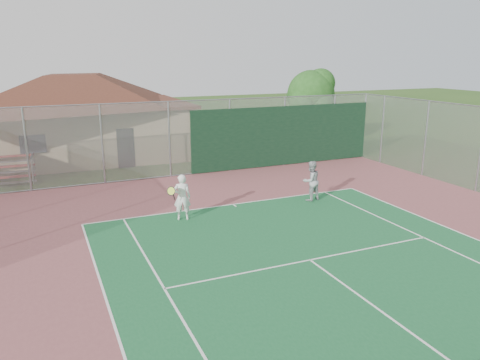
% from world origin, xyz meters
% --- Properties ---
extents(back_fence, '(20.08, 0.11, 3.53)m').
position_xyz_m(back_fence, '(2.11, 16.98, 1.67)').
color(back_fence, gray).
rests_on(back_fence, ground).
extents(side_fence_right, '(0.08, 9.00, 3.50)m').
position_xyz_m(side_fence_right, '(10.00, 12.50, 1.75)').
color(side_fence_right, gray).
rests_on(side_fence_right, ground).
extents(clubhouse, '(12.60, 8.51, 5.39)m').
position_xyz_m(clubhouse, '(-4.41, 23.57, 2.73)').
color(clubhouse, tan).
rests_on(clubhouse, ground).
extents(tree, '(3.42, 3.24, 4.77)m').
position_xyz_m(tree, '(9.19, 21.12, 3.13)').
color(tree, '#362613').
rests_on(tree, ground).
extents(player_white_front, '(0.98, 0.76, 1.60)m').
position_xyz_m(player_white_front, '(-2.25, 11.02, 0.81)').
color(player_white_front, white).
rests_on(player_white_front, ground).
extents(player_grey_back, '(0.84, 0.71, 1.56)m').
position_xyz_m(player_grey_back, '(2.98, 11.17, 0.78)').
color(player_grey_back, '#9FA2A4').
rests_on(player_grey_back, ground).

